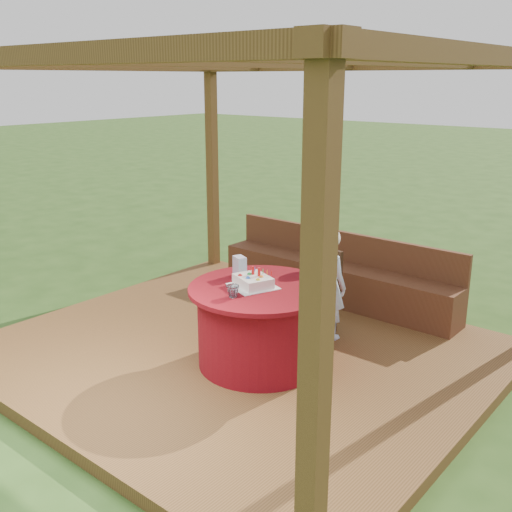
{
  "coord_description": "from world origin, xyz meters",
  "views": [
    {
      "loc": [
        3.53,
        -3.99,
        2.65
      ],
      "look_at": [
        0.0,
        0.25,
        1.0
      ],
      "focal_mm": 42.0,
      "sensor_mm": 36.0,
      "label": 1
    }
  ],
  "objects": [
    {
      "name": "bench",
      "position": [
        0.0,
        1.72,
        0.38
      ],
      "size": [
        3.0,
        0.42,
        0.8
      ],
      "color": "brown",
      "rests_on": "deck"
    },
    {
      "name": "ground",
      "position": [
        0.0,
        0.0,
        0.0
      ],
      "size": [
        60.0,
        60.0,
        0.0
      ],
      "primitive_type": "plane",
      "color": "#284A18",
      "rests_on": "ground"
    },
    {
      "name": "chair",
      "position": [
        0.3,
        0.9,
        0.59
      ],
      "size": [
        0.5,
        0.5,
        0.86
      ],
      "color": "#351E10",
      "rests_on": "deck"
    },
    {
      "name": "table",
      "position": [
        0.35,
        -0.11,
        0.5
      ],
      "size": [
        1.29,
        1.29,
        0.74
      ],
      "color": "maroon",
      "rests_on": "deck"
    },
    {
      "name": "gift_bag",
      "position": [
        0.01,
        -0.0,
        0.96
      ],
      "size": [
        0.16,
        0.13,
        0.19
      ],
      "primitive_type": "cube",
      "rotation": [
        0.0,
        0.0,
        -0.39
      ],
      "color": "#EF9AD3",
      "rests_on": "table"
    },
    {
      "name": "birthday_cake",
      "position": [
        0.3,
        -0.15,
        0.92
      ],
      "size": [
        0.48,
        0.48,
        0.17
      ],
      "color": "white",
      "rests_on": "table"
    },
    {
      "name": "pergola",
      "position": [
        0.0,
        0.0,
        2.41
      ],
      "size": [
        4.5,
        4.0,
        2.72
      ],
      "color": "brown",
      "rests_on": "deck"
    },
    {
      "name": "drinking_glass",
      "position": [
        0.34,
        -0.46,
        0.92
      ],
      "size": [
        0.14,
        0.14,
        0.1
      ],
      "primitive_type": "imported",
      "rotation": [
        0.0,
        0.0,
        -0.29
      ],
      "color": "white",
      "rests_on": "table"
    },
    {
      "name": "deck",
      "position": [
        0.0,
        0.0,
        0.06
      ],
      "size": [
        4.5,
        4.0,
        0.12
      ],
      "primitive_type": "cube",
      "color": "brown",
      "rests_on": "ground"
    },
    {
      "name": "elderly_woman",
      "position": [
        0.49,
        0.78,
        0.7
      ],
      "size": [
        0.4,
        0.27,
        1.14
      ],
      "color": "#9CBCE7",
      "rests_on": "deck"
    }
  ]
}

